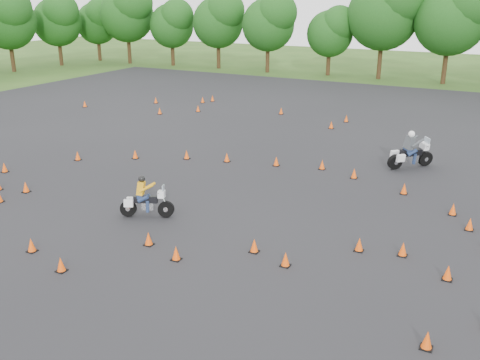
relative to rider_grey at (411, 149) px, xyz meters
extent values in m
plane|color=#2D5119|center=(-4.95, -12.56, -0.96)|extent=(140.00, 140.00, 0.00)
plane|color=black|center=(-4.95, -6.56, -0.96)|extent=(62.00, 62.00, 0.00)
cone|color=#FD520A|center=(-8.42, -3.33, -0.73)|extent=(0.26, 0.26, 0.45)
cone|color=#FD520A|center=(-2.77, -11.72, -0.73)|extent=(0.26, 0.26, 0.45)
cone|color=#FD520A|center=(-12.91, -5.03, -0.73)|extent=(0.26, 0.26, 0.45)
cone|color=#FD520A|center=(-5.96, 5.93, -0.73)|extent=(0.26, 0.26, 0.45)
cone|color=#FD520A|center=(-17.58, 9.39, -0.73)|extent=(0.26, 0.26, 0.45)
cone|color=#FD520A|center=(-13.98, -11.19, -0.73)|extent=(0.26, 0.26, 0.45)
cone|color=#FD520A|center=(0.53, -3.89, -0.73)|extent=(0.26, 0.26, 0.45)
cone|color=#FD520A|center=(-3.71, -2.27, -0.73)|extent=(0.26, 0.26, 0.45)
cone|color=#FD520A|center=(-16.14, 6.38, -0.73)|extent=(0.26, 0.26, 0.45)
cone|color=#FD520A|center=(-1.48, -12.14, -0.73)|extent=(0.26, 0.26, 0.45)
cone|color=#FD520A|center=(-15.34, -6.63, -0.73)|extent=(0.26, 0.26, 0.45)
cone|color=#FD520A|center=(1.65, -9.72, -0.73)|extent=(0.26, 0.26, 0.45)
cone|color=#FD520A|center=(-6.19, -12.91, -0.73)|extent=(0.26, 0.26, 0.45)
cone|color=#FD520A|center=(-18.12, 4.43, -0.73)|extent=(0.26, 0.26, 0.45)
cone|color=#FD520A|center=(-5.91, -2.79, -0.73)|extent=(0.26, 0.26, 0.45)
cone|color=#FD520A|center=(-24.60, 3.87, -0.73)|extent=(0.26, 0.26, 0.45)
cone|color=#FD520A|center=(0.29, -10.04, -0.73)|extent=(0.26, 0.26, 0.45)
cone|color=#FD520A|center=(-17.06, -9.71, -0.73)|extent=(0.26, 0.26, 0.45)
cone|color=#FD520A|center=(-5.65, 8.14, -0.73)|extent=(0.26, 0.26, 0.45)
cone|color=#FD520A|center=(3.16, -10.69, -0.73)|extent=(0.26, 0.26, 0.45)
cone|color=#FD520A|center=(2.67, -5.35, -0.73)|extent=(0.26, 0.26, 0.45)
cone|color=#FD520A|center=(3.38, -6.57, -0.73)|extent=(0.26, 0.26, 0.45)
cone|color=#FD520A|center=(-9.34, -15.10, -0.73)|extent=(0.26, 0.26, 0.45)
cone|color=#FD520A|center=(-17.21, 10.30, -0.73)|extent=(0.26, 0.26, 0.45)
cone|color=#FD520A|center=(-7.48, -15.64, -0.73)|extent=(0.26, 0.26, 0.45)
cone|color=#FD520A|center=(-10.50, -3.87, -0.73)|extent=(0.26, 0.26, 0.45)
cone|color=#FD520A|center=(-20.74, 7.57, -0.73)|extent=(0.26, 0.26, 0.45)
cone|color=#FD520A|center=(3.15, -14.38, -0.73)|extent=(0.26, 0.26, 0.45)
cone|color=#FD520A|center=(-1.95, -2.87, -0.73)|extent=(0.26, 0.26, 0.45)
cone|color=#FD520A|center=(-10.46, 8.38, -0.73)|extent=(0.26, 0.26, 0.45)
cone|color=#FD520A|center=(-4.76, -13.37, -0.73)|extent=(0.26, 0.26, 0.45)
camera|label=1|loc=(4.16, -26.07, 7.15)|focal=40.00mm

